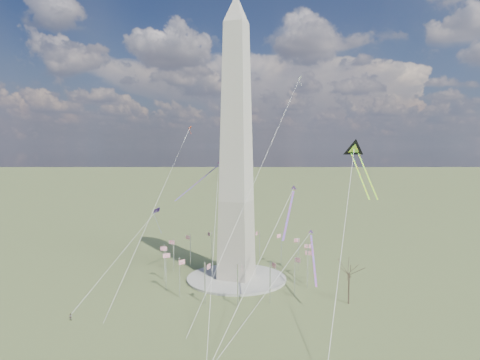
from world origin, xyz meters
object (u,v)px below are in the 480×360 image
(tree_near, at_px, (349,271))
(person_west, at_px, (71,317))
(washington_monument, at_px, (236,147))
(kite_delta_black, at_px, (355,152))

(tree_near, xyz_separation_m, person_west, (-70.29, -40.78, -9.35))
(washington_monument, bearing_deg, person_west, -120.11)
(washington_monument, height_order, tree_near, washington_monument)
(washington_monument, bearing_deg, kite_delta_black, 3.43)
(washington_monument, distance_m, person_west, 75.06)
(tree_near, bearing_deg, washington_monument, 166.45)
(kite_delta_black, bearing_deg, tree_near, 68.03)
(tree_near, xyz_separation_m, kite_delta_black, (-0.32, 12.30, 35.96))
(washington_monument, distance_m, tree_near, 56.46)
(tree_near, relative_size, person_west, 7.39)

